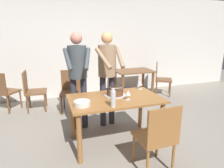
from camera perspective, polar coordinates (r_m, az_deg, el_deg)
name	(u,v)px	position (r m, az deg, el deg)	size (l,w,h in m)	color
ground_plane	(115,142)	(3.29, 0.86, -16.50)	(14.00, 14.00, 0.00)	gray
back_wall	(82,46)	(5.41, -8.80, 10.87)	(10.00, 0.12, 2.70)	silver
main_dining_table	(115,105)	(3.01, 0.91, -6.25)	(1.39, 0.85, 0.75)	#9E6633
cake_on_platter	(115,92)	(3.06, 0.91, -2.47)	(0.34, 0.34, 0.11)	silver
cake_knife	(111,89)	(3.02, -0.40, -1.40)	(0.27, 0.04, 0.02)	silver
plate_stack	(82,103)	(2.67, -8.74, -5.62)	(0.22, 0.22, 0.07)	white
wine_glass_near	(128,93)	(2.86, 4.72, -2.65)	(0.08, 0.08, 0.14)	silver
wine_glass_far	(140,83)	(3.42, 8.28, 0.16)	(0.08, 0.08, 0.14)	silver
water_bottle	(113,99)	(2.58, 0.33, -4.30)	(0.07, 0.07, 0.25)	silver
person_cutting_cake	(107,69)	(3.49, -1.36, 4.36)	(0.46, 0.57, 1.72)	#2D2D38
person_standing_beside	(78,71)	(3.40, -10.00, 3.86)	(0.46, 0.57, 1.72)	#2D2D38
chair_near_side	(157,136)	(2.52, 13.10, -14.52)	(0.45, 0.45, 0.90)	#9E6633
background_table	(134,76)	(5.23, 6.39, 2.25)	(1.00, 0.70, 0.74)	brown
background_chair_0	(71,89)	(4.42, -11.92, -1.50)	(0.53, 0.53, 0.90)	brown
background_chair_1	(32,89)	(4.66, -22.31, -1.46)	(0.47, 0.47, 0.90)	brown
background_chair_2	(4,90)	(4.87, -29.14, -1.55)	(0.62, 0.62, 0.90)	brown
background_chair_3	(161,78)	(5.61, 14.11, 1.85)	(0.61, 0.61, 0.90)	brown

